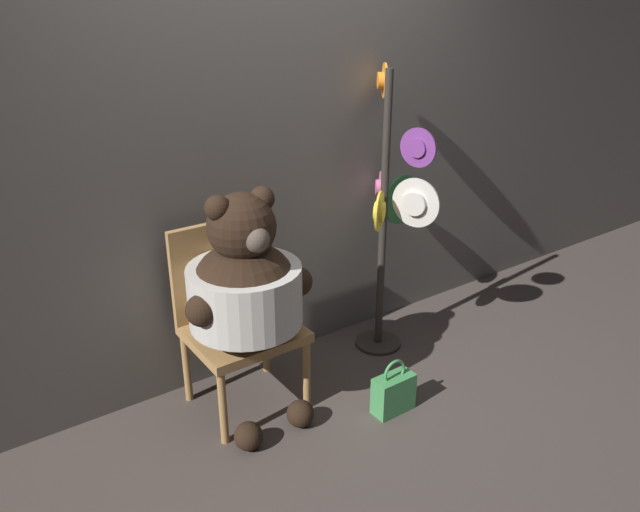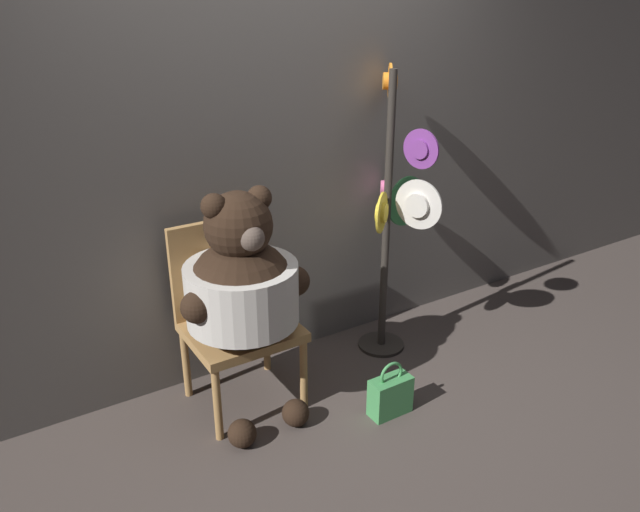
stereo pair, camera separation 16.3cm
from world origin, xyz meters
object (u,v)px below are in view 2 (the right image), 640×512
at_px(chair, 234,309).
at_px(teddy_bear, 242,287).
at_px(hat_display_rack, 396,212).
at_px(handbag_on_ground, 390,395).

height_order(chair, teddy_bear, teddy_bear).
relative_size(chair, hat_display_rack, 0.58).
xyz_separation_m(chair, teddy_bear, (-0.02, -0.17, 0.20)).
relative_size(chair, handbag_on_ground, 3.13).
bearing_deg(teddy_bear, hat_display_rack, 6.40).
relative_size(chair, teddy_bear, 0.80).
bearing_deg(teddy_bear, handbag_on_ground, -34.19).
bearing_deg(handbag_on_ground, hat_display_rack, 52.46).
bearing_deg(hat_display_rack, teddy_bear, -173.60).
bearing_deg(chair, teddy_bear, -96.46).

